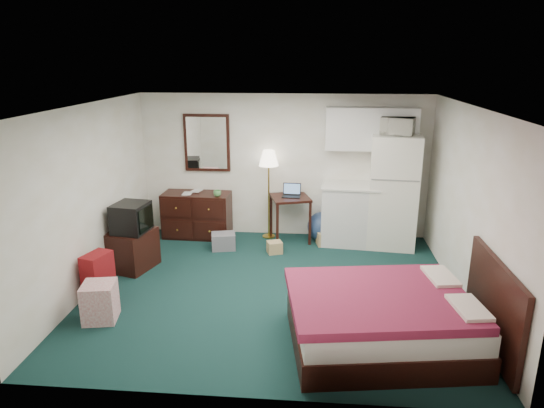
# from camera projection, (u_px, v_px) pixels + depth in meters

# --- Properties ---
(floor) EXTENTS (5.00, 4.50, 0.01)m
(floor) POSITION_uv_depth(u_px,v_px,m) (273.00, 289.00, 6.70)
(floor) COLOR #133636
(floor) RESTS_ON ground
(ceiling) EXTENTS (5.00, 4.50, 0.01)m
(ceiling) POSITION_uv_depth(u_px,v_px,m) (273.00, 106.00, 5.98)
(ceiling) COLOR beige
(ceiling) RESTS_ON walls
(walls) EXTENTS (5.01, 4.51, 2.50)m
(walls) POSITION_uv_depth(u_px,v_px,m) (273.00, 203.00, 6.34)
(walls) COLOR beige
(walls) RESTS_ON floor
(mirror) EXTENTS (0.80, 0.06, 1.00)m
(mirror) POSITION_uv_depth(u_px,v_px,m) (207.00, 143.00, 8.46)
(mirror) COLOR white
(mirror) RESTS_ON walls
(upper_cabinets) EXTENTS (1.50, 0.35, 0.70)m
(upper_cabinets) POSITION_uv_depth(u_px,v_px,m) (371.00, 129.00, 8.00)
(upper_cabinets) COLOR silver
(upper_cabinets) RESTS_ON walls
(headboard) EXTENTS (0.06, 1.56, 1.00)m
(headboard) POSITION_uv_depth(u_px,v_px,m) (494.00, 305.00, 5.14)
(headboard) COLOR black
(headboard) RESTS_ON walls
(dresser) EXTENTS (1.19, 0.58, 0.80)m
(dresser) POSITION_uv_depth(u_px,v_px,m) (197.00, 215.00, 8.60)
(dresser) COLOR black
(dresser) RESTS_ON floor
(floor_lamp) EXTENTS (0.40, 0.40, 1.57)m
(floor_lamp) POSITION_uv_depth(u_px,v_px,m) (269.00, 195.00, 8.45)
(floor_lamp) COLOR gold
(floor_lamp) RESTS_ON floor
(desk) EXTENTS (0.77, 0.77, 0.79)m
(desk) POSITION_uv_depth(u_px,v_px,m) (290.00, 218.00, 8.42)
(desk) COLOR black
(desk) RESTS_ON floor
(exercise_ball) EXTENTS (0.63, 0.63, 0.51)m
(exercise_ball) POSITION_uv_depth(u_px,v_px,m) (322.00, 226.00, 8.44)
(exercise_ball) COLOR navy
(exercise_ball) RESTS_ON floor
(kitchen_counter) EXTENTS (0.98, 0.78, 1.00)m
(kitchen_counter) POSITION_uv_depth(u_px,v_px,m) (350.00, 215.00, 8.29)
(kitchen_counter) COLOR silver
(kitchen_counter) RESTS_ON floor
(fridge) EXTENTS (0.86, 0.86, 1.89)m
(fridge) POSITION_uv_depth(u_px,v_px,m) (393.00, 191.00, 8.07)
(fridge) COLOR white
(fridge) RESTS_ON floor
(bed) EXTENTS (2.14, 1.78, 0.62)m
(bed) POSITION_uv_depth(u_px,v_px,m) (381.00, 321.00, 5.31)
(bed) COLOR maroon
(bed) RESTS_ON floor
(tv_stand) EXTENTS (0.76, 0.79, 0.60)m
(tv_stand) POSITION_uv_depth(u_px,v_px,m) (131.00, 249.00, 7.32)
(tv_stand) COLOR black
(tv_stand) RESTS_ON floor
(suitcase) EXTENTS (0.35, 0.45, 0.64)m
(suitcase) POSITION_uv_depth(u_px,v_px,m) (98.00, 277.00, 6.36)
(suitcase) COLOR #6A0802
(suitcase) RESTS_ON floor
(retail_box) EXTENTS (0.44, 0.44, 0.48)m
(retail_box) POSITION_uv_depth(u_px,v_px,m) (100.00, 302.00, 5.87)
(retail_box) COLOR white
(retail_box) RESTS_ON floor
(file_bin) EXTENTS (0.44, 0.37, 0.27)m
(file_bin) POSITION_uv_depth(u_px,v_px,m) (223.00, 241.00, 8.09)
(file_bin) COLOR slate
(file_bin) RESTS_ON floor
(cardboard_box_a) EXTENTS (0.28, 0.26, 0.20)m
(cardboard_box_a) POSITION_uv_depth(u_px,v_px,m) (275.00, 247.00, 7.93)
(cardboard_box_a) COLOR tan
(cardboard_box_a) RESTS_ON floor
(cardboard_box_b) EXTENTS (0.24, 0.27, 0.23)m
(cardboard_box_b) POSITION_uv_depth(u_px,v_px,m) (323.00, 239.00, 8.26)
(cardboard_box_b) COLOR tan
(cardboard_box_b) RESTS_ON floor
(laptop) EXTENTS (0.32, 0.27, 0.21)m
(laptop) POSITION_uv_depth(u_px,v_px,m) (291.00, 191.00, 8.26)
(laptop) COLOR black
(laptop) RESTS_ON desk
(crt_tv) EXTENTS (0.54, 0.57, 0.44)m
(crt_tv) POSITION_uv_depth(u_px,v_px,m) (131.00, 218.00, 7.14)
(crt_tv) COLOR black
(crt_tv) RESTS_ON tv_stand
(microwave) EXTENTS (0.57, 0.43, 0.35)m
(microwave) POSITION_uv_depth(u_px,v_px,m) (398.00, 124.00, 7.70)
(microwave) COLOR white
(microwave) RESTS_ON fridge
(book_a) EXTENTS (0.16, 0.02, 0.22)m
(book_a) POSITION_uv_depth(u_px,v_px,m) (183.00, 188.00, 8.41)
(book_a) COLOR tan
(book_a) RESTS_ON dresser
(book_b) EXTENTS (0.17, 0.06, 0.22)m
(book_b) POSITION_uv_depth(u_px,v_px,m) (192.00, 185.00, 8.59)
(book_b) COLOR tan
(book_b) RESTS_ON dresser
(mug) EXTENTS (0.14, 0.11, 0.13)m
(mug) POSITION_uv_depth(u_px,v_px,m) (217.00, 193.00, 8.28)
(mug) COLOR #599F54
(mug) RESTS_ON dresser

